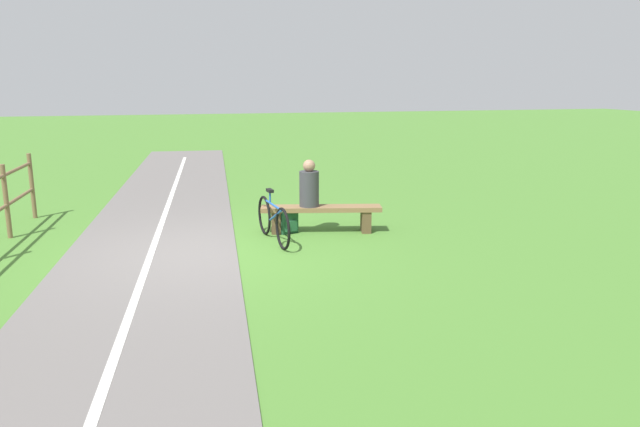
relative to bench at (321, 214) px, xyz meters
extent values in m
plane|color=#477A2D|center=(2.13, 0.80, -0.33)|extent=(80.00, 80.00, 0.00)
cube|color=#66605E|center=(3.18, 4.80, -0.32)|extent=(5.29, 36.09, 0.02)
cube|color=silver|center=(3.18, 4.80, -0.31)|extent=(2.50, 31.92, 0.00)
cube|color=brown|center=(0.00, 0.00, 0.09)|extent=(2.12, 0.80, 0.08)
cube|color=brown|center=(-0.77, 0.17, -0.14)|extent=(0.23, 0.35, 0.38)
cube|color=brown|center=(0.77, -0.17, -0.14)|extent=(0.23, 0.35, 0.38)
cylinder|color=#38383D|center=(0.20, -0.04, 0.44)|extent=(0.40, 0.40, 0.62)
sphere|color=#9E755B|center=(0.20, -0.04, 0.84)|extent=(0.21, 0.21, 0.21)
torus|color=black|center=(0.86, 0.92, 0.00)|extent=(0.13, 0.67, 0.67)
torus|color=black|center=(0.98, -0.10, 0.00)|extent=(0.13, 0.67, 0.67)
cylinder|color=#1E51A3|center=(0.92, 0.41, 0.29)|extent=(0.14, 0.87, 0.04)
cylinder|color=#1E51A3|center=(0.90, 0.57, 0.15)|extent=(0.11, 0.63, 0.32)
cylinder|color=#1E51A3|center=(0.94, 0.26, 0.39)|extent=(0.03, 0.03, 0.20)
cube|color=black|center=(0.94, 0.26, 0.50)|extent=(0.10, 0.21, 0.05)
cube|color=#1E4C2D|center=(0.58, -0.10, -0.13)|extent=(0.37, 0.30, 0.41)
cube|color=#245B37|center=(0.54, 0.01, -0.19)|extent=(0.22, 0.12, 0.18)
cylinder|color=brown|center=(5.10, -2.45, 0.29)|extent=(0.08, 0.08, 1.25)
cylinder|color=brown|center=(5.20, -0.92, 0.29)|extent=(0.08, 0.08, 1.25)
camera|label=1|loc=(2.54, 9.85, 2.27)|focal=33.58mm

